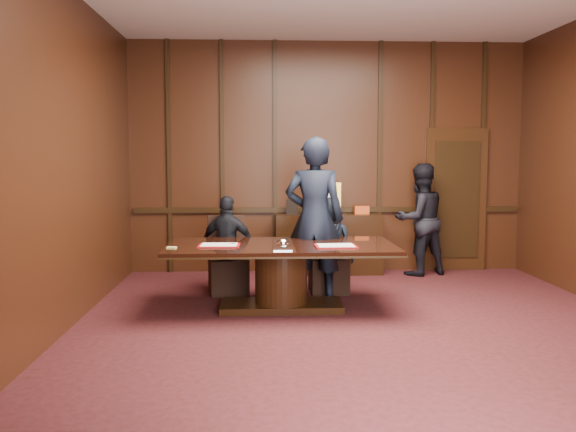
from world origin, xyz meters
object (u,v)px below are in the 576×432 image
object	(u,v)px
signatory_right	(329,245)
witness_right	(420,219)
signatory_left	(228,245)
witness_left	(314,219)
sideboard	(329,241)
conference_table	(281,266)

from	to	relation	value
signatory_right	witness_right	distance (m)	1.93
signatory_left	witness_left	bearing A→B (deg)	-177.77
signatory_right	sideboard	bearing A→B (deg)	-81.30
sideboard	signatory_right	bearing A→B (deg)	-96.23
sideboard	signatory_left	world-z (taller)	sideboard
witness_left	conference_table	bearing A→B (deg)	60.78
conference_table	witness_left	distance (m)	0.83
witness_left	witness_right	world-z (taller)	witness_left
sideboard	witness_right	size ratio (longest dim) A/B	0.96
sideboard	signatory_left	bearing A→B (deg)	-136.81
signatory_right	conference_table	bearing A→B (deg)	65.84
sideboard	signatory_right	size ratio (longest dim) A/B	1.28
signatory_left	witness_right	size ratio (longest dim) A/B	0.76
conference_table	signatory_right	xyz separation A→B (m)	(0.65, 0.80, 0.12)
signatory_left	signatory_right	world-z (taller)	signatory_left
conference_table	witness_left	xyz separation A→B (m)	(0.43, 0.51, 0.49)
signatory_left	witness_left	size ratio (longest dim) A/B	0.63
sideboard	conference_table	xyz separation A→B (m)	(-0.80, -2.16, 0.02)
conference_table	witness_right	xyz separation A→B (m)	(2.14, 2.00, 0.32)
conference_table	signatory_right	size ratio (longest dim) A/B	2.10
sideboard	witness_right	world-z (taller)	witness_right
signatory_left	witness_left	world-z (taller)	witness_left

